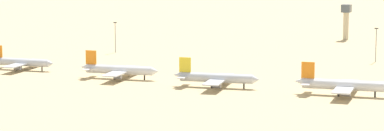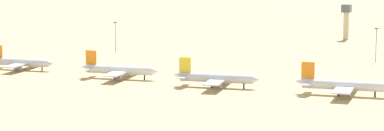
% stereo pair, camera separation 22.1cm
% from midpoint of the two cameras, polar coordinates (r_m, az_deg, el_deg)
% --- Properties ---
extents(ground, '(4000.00, 4000.00, 0.00)m').
position_cam_midpoint_polar(ground, '(328.43, 1.52, -1.67)').
color(ground, tan).
extents(parked_jet_orange_0, '(32.25, 27.27, 10.65)m').
position_cam_midpoint_polar(parked_jet_orange_0, '(387.26, -11.34, 0.22)').
color(parked_jet_orange_0, silver).
rests_on(parked_jet_orange_0, ground).
extents(parked_jet_orange_1, '(34.85, 29.59, 11.52)m').
position_cam_midpoint_polar(parked_jet_orange_1, '(356.44, -4.90, -0.29)').
color(parked_jet_orange_1, silver).
rests_on(parked_jet_orange_1, ground).
extents(parked_jet_yellow_2, '(34.79, 29.63, 11.51)m').
position_cam_midpoint_polar(parked_jet_yellow_2, '(334.17, 1.59, -0.84)').
color(parked_jet_yellow_2, silver).
rests_on(parked_jet_yellow_2, ground).
extents(parked_jet_orange_3, '(36.65, 31.04, 12.10)m').
position_cam_midpoint_polar(parked_jet_orange_3, '(321.28, 10.03, -1.30)').
color(parked_jet_orange_3, silver).
rests_on(parked_jet_orange_3, ground).
extents(control_tower, '(5.20, 5.20, 20.53)m').
position_cam_midpoint_polar(control_tower, '(504.04, 10.27, 3.10)').
color(control_tower, '#C6B793').
rests_on(control_tower, ground).
extents(light_pole_mid, '(1.80, 0.50, 16.28)m').
position_cam_midpoint_polar(light_pole_mid, '(413.39, 12.20, 1.51)').
color(light_pole_mid, '#59595E').
rests_on(light_pole_mid, ground).
extents(light_pole_east, '(1.80, 0.50, 15.78)m').
position_cam_midpoint_polar(light_pole_east, '(440.29, -5.12, 2.04)').
color(light_pole_east, '#59595E').
rests_on(light_pole_east, ground).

